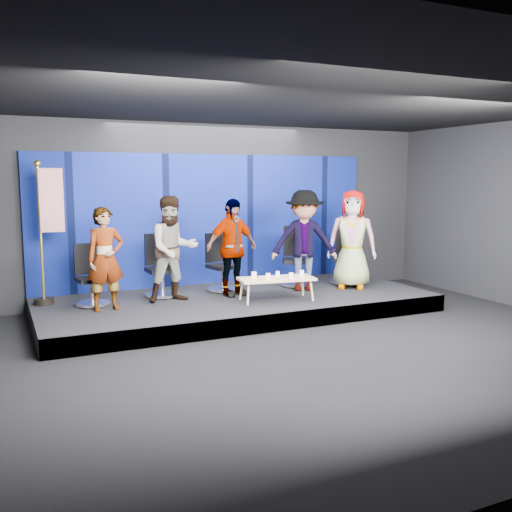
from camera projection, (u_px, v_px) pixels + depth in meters
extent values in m
plane|color=black|center=(305.00, 349.00, 8.15)|extent=(10.00, 10.00, 0.00)
cube|color=black|center=(208.00, 212.00, 11.51)|extent=(10.00, 0.02, 3.50)
cube|color=black|center=(308.00, 98.00, 7.67)|extent=(10.00, 8.00, 0.02)
cube|color=black|center=(237.00, 304.00, 10.38)|extent=(7.00, 3.00, 0.30)
cube|color=#06104E|center=(209.00, 220.00, 11.49)|extent=(7.00, 0.08, 2.60)
cylinder|color=silver|center=(93.00, 304.00, 9.59)|extent=(0.65, 0.65, 0.06)
cylinder|color=silver|center=(92.00, 291.00, 9.56)|extent=(0.07, 0.07, 0.39)
cube|color=black|center=(92.00, 280.00, 9.53)|extent=(0.52, 0.52, 0.07)
cube|color=black|center=(87.00, 259.00, 9.68)|extent=(0.43, 0.10, 0.53)
imported|color=black|center=(105.00, 259.00, 9.17)|extent=(0.66, 0.47, 1.68)
cylinder|color=silver|center=(162.00, 295.00, 10.31)|extent=(0.66, 0.66, 0.06)
cylinder|color=silver|center=(162.00, 282.00, 10.28)|extent=(0.07, 0.07, 0.42)
cube|color=black|center=(162.00, 270.00, 10.25)|extent=(0.53, 0.53, 0.07)
cube|color=black|center=(157.00, 249.00, 10.43)|extent=(0.47, 0.07, 0.58)
imported|color=black|center=(173.00, 249.00, 9.83)|extent=(0.91, 0.73, 1.83)
cylinder|color=silver|center=(223.00, 289.00, 10.84)|extent=(0.72, 0.72, 0.06)
cylinder|color=silver|center=(223.00, 277.00, 10.80)|extent=(0.07, 0.07, 0.41)
cube|color=black|center=(223.00, 266.00, 10.78)|extent=(0.58, 0.58, 0.07)
cube|color=black|center=(216.00, 247.00, 10.93)|extent=(0.45, 0.14, 0.56)
imported|color=black|center=(232.00, 247.00, 10.31)|extent=(1.10, 0.62, 1.77)
cylinder|color=silver|center=(296.00, 284.00, 11.34)|extent=(0.87, 0.87, 0.07)
cylinder|color=silver|center=(297.00, 272.00, 11.30)|extent=(0.08, 0.08, 0.44)
cube|color=black|center=(297.00, 261.00, 11.27)|extent=(0.70, 0.70, 0.08)
cube|color=black|center=(296.00, 241.00, 11.48)|extent=(0.47, 0.24, 0.61)
imported|color=black|center=(304.00, 241.00, 10.78)|extent=(1.41, 1.14, 1.91)
cylinder|color=silver|center=(346.00, 282.00, 11.60)|extent=(0.93, 0.93, 0.07)
cylinder|color=silver|center=(347.00, 270.00, 11.57)|extent=(0.08, 0.08, 0.44)
cube|color=black|center=(347.00, 259.00, 11.54)|extent=(0.74, 0.74, 0.08)
cube|color=black|center=(348.00, 239.00, 11.75)|extent=(0.43, 0.33, 0.61)
imported|color=black|center=(352.00, 239.00, 11.03)|extent=(1.11, 1.03, 1.91)
cube|color=tan|center=(276.00, 279.00, 9.95)|extent=(1.38, 0.74, 0.04)
cylinder|color=tan|center=(248.00, 295.00, 9.61)|extent=(0.04, 0.04, 0.36)
cylinder|color=tan|center=(241.00, 290.00, 10.02)|extent=(0.04, 0.04, 0.36)
cylinder|color=tan|center=(312.00, 291.00, 9.93)|extent=(0.04, 0.04, 0.36)
cylinder|color=tan|center=(303.00, 286.00, 10.35)|extent=(0.04, 0.04, 0.36)
cylinder|color=white|center=(254.00, 275.00, 9.91)|extent=(0.09, 0.09, 0.11)
cylinder|color=white|center=(268.00, 276.00, 9.81)|extent=(0.08, 0.08, 0.10)
cylinder|color=white|center=(278.00, 274.00, 10.10)|extent=(0.07, 0.07, 0.09)
cylinder|color=white|center=(291.00, 275.00, 9.92)|extent=(0.08, 0.08, 0.09)
cylinder|color=white|center=(302.00, 273.00, 10.16)|extent=(0.08, 0.08, 0.10)
cylinder|color=black|center=(44.00, 301.00, 9.69)|extent=(0.32, 0.32, 0.10)
cylinder|color=gold|center=(41.00, 234.00, 9.53)|extent=(0.04, 0.04, 2.22)
sphere|color=gold|center=(37.00, 164.00, 9.38)|extent=(0.11, 0.11, 0.11)
cube|color=red|center=(52.00, 200.00, 9.48)|extent=(0.39, 0.13, 1.06)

